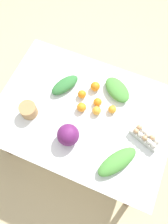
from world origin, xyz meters
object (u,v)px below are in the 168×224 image
Objects in this scene: paper_bag at (28,110)px; orange_3 at (97,111)px; egg_carton at (146,137)px; orange_5 at (112,109)px; greens_bunch_kale at (117,90)px; cabbage_purple at (68,135)px; greens_bunch_dandelion at (65,85)px; orange_2 at (95,86)px; orange_1 at (98,102)px; orange_4 at (82,107)px; orange_0 at (82,94)px; greens_bunch_scallion at (117,162)px.

orange_3 is at bearing -156.96° from paper_bag.
orange_5 is (0.32, -0.13, -0.01)m from egg_carton.
egg_carton is 0.47m from greens_bunch_kale.
cabbage_purple reaches higher than greens_bunch_dandelion.
orange_2 is at bearing -160.14° from greens_bunch_dandelion.
greens_bunch_dandelion reaches higher than orange_1.
paper_bag is at bearing 26.97° from orange_4.
orange_1 is 0.14m from orange_5.
orange_4 is (-0.39, -0.20, -0.02)m from paper_bag.
orange_1 is 0.86× the size of orange_2.
orange_3 is (-0.17, 0.09, 0.00)m from orange_0.
greens_bunch_kale is 0.46m from greens_bunch_dandelion.
orange_2 is at bearing -59.27° from orange_1.
greens_bunch_scallion is 0.64m from orange_0.
cabbage_purple reaches higher than orange_0.
orange_1 is at bearing -137.17° from orange_4.
greens_bunch_scallion is 0.52m from orange_1.
egg_carton is 0.60m from orange_2.
orange_5 is (-0.46, 0.06, -0.01)m from greens_bunch_dandelion.
orange_3 is at bearing 69.72° from greens_bunch_kale.
orange_1 is (-0.15, 0.02, -0.00)m from orange_0.
orange_2 reaches higher than orange_3.
orange_5 is at bearing 173.85° from orange_1.
orange_3 is at bearing -48.33° from greens_bunch_scallion.
egg_carton is 3.75× the size of orange_1.
paper_bag is 0.58m from orange_1.
greens_bunch_scallion reaches higher than orange_1.
cabbage_purple is at bearing -5.14° from greens_bunch_scallion.
greens_bunch_scallion is (-0.42, 0.04, -0.04)m from cabbage_purple.
greens_bunch_dandelion is 0.46m from orange_5.
greens_bunch_kale is at bearing -167.15° from orange_2.
orange_3 is (0.44, -0.06, -0.01)m from egg_carton.
orange_5 is at bearing 146.07° from orange_2.
orange_4 reaches higher than orange_5.
orange_2 is (0.40, -0.54, -0.00)m from greens_bunch_scallion.
cabbage_purple is 2.54× the size of orange_5.
paper_bag reaches higher than greens_bunch_scallion.
greens_bunch_dandelion is 0.36m from orange_3.
greens_bunch_scallion is 4.87× the size of orange_1.
egg_carton is at bearing 153.44° from orange_2.
greens_bunch_scallion is at bearing 144.92° from greens_bunch_dandelion.
orange_0 reaches higher than orange_5.
greens_bunch_scallion is 5.00× the size of orange_5.
egg_carton reaches higher than orange_5.
egg_carton reaches higher than greens_bunch_dandelion.
paper_bag is 2.03× the size of orange_5.
cabbage_purple reaches higher than orange_4.
cabbage_purple reaches higher than orange_2.
orange_3 is at bearing 115.63° from orange_2.
paper_bag is 0.40× the size of greens_bunch_scallion.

